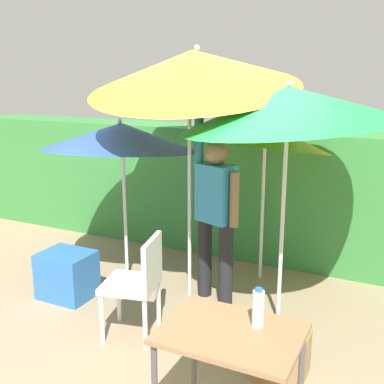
{
  "coord_description": "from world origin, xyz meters",
  "views": [
    {
      "loc": [
        1.91,
        -3.64,
        2.2
      ],
      "look_at": [
        0.0,
        0.3,
        1.1
      ],
      "focal_mm": 43.89,
      "sensor_mm": 36.0,
      "label": 1
    }
  ],
  "objects_px": {
    "cooler_box": "(67,275)",
    "person_vendor": "(216,210)",
    "umbrella_yellow": "(264,135)",
    "umbrella_navy": "(193,70)",
    "umbrella_orange": "(121,137)",
    "crate_cardboard": "(282,356)",
    "folding_table": "(231,346)",
    "chair_plastic": "(138,280)",
    "bottle_water": "(258,308)",
    "umbrella_rainbow": "(288,106)"
  },
  "relations": [
    {
      "from": "cooler_box",
      "to": "person_vendor",
      "type": "bearing_deg",
      "value": 23.61
    },
    {
      "from": "umbrella_yellow",
      "to": "umbrella_navy",
      "type": "relative_size",
      "value": 0.71
    },
    {
      "from": "cooler_box",
      "to": "umbrella_orange",
      "type": "bearing_deg",
      "value": 67.83
    },
    {
      "from": "umbrella_orange",
      "to": "cooler_box",
      "type": "height_order",
      "value": "umbrella_orange"
    },
    {
      "from": "crate_cardboard",
      "to": "folding_table",
      "type": "relative_size",
      "value": 0.45
    },
    {
      "from": "crate_cardboard",
      "to": "chair_plastic",
      "type": "bearing_deg",
      "value": 178.53
    },
    {
      "from": "crate_cardboard",
      "to": "bottle_water",
      "type": "bearing_deg",
      "value": -88.89
    },
    {
      "from": "chair_plastic",
      "to": "folding_table",
      "type": "distance_m",
      "value": 1.44
    },
    {
      "from": "bottle_water",
      "to": "chair_plastic",
      "type": "bearing_deg",
      "value": 150.68
    },
    {
      "from": "person_vendor",
      "to": "folding_table",
      "type": "bearing_deg",
      "value": -64.33
    },
    {
      "from": "umbrella_orange",
      "to": "umbrella_yellow",
      "type": "bearing_deg",
      "value": 25.56
    },
    {
      "from": "umbrella_navy",
      "to": "chair_plastic",
      "type": "distance_m",
      "value": 1.94
    },
    {
      "from": "cooler_box",
      "to": "bottle_water",
      "type": "xyz_separation_m",
      "value": [
        2.32,
        -1.02,
        0.65
      ]
    },
    {
      "from": "umbrella_navy",
      "to": "cooler_box",
      "type": "distance_m",
      "value": 2.38
    },
    {
      "from": "umbrella_orange",
      "to": "chair_plastic",
      "type": "relative_size",
      "value": 2.02
    },
    {
      "from": "umbrella_navy",
      "to": "chair_plastic",
      "type": "bearing_deg",
      "value": -96.26
    },
    {
      "from": "folding_table",
      "to": "bottle_water",
      "type": "relative_size",
      "value": 3.33
    },
    {
      "from": "umbrella_navy",
      "to": "folding_table",
      "type": "relative_size",
      "value": 3.3
    },
    {
      "from": "umbrella_yellow",
      "to": "folding_table",
      "type": "bearing_deg",
      "value": -76.18
    },
    {
      "from": "umbrella_navy",
      "to": "person_vendor",
      "type": "relative_size",
      "value": 1.4
    },
    {
      "from": "chair_plastic",
      "to": "folding_table",
      "type": "bearing_deg",
      "value": -35.77
    },
    {
      "from": "folding_table",
      "to": "umbrella_rainbow",
      "type": "bearing_deg",
      "value": 95.1
    },
    {
      "from": "umbrella_yellow",
      "to": "chair_plastic",
      "type": "xyz_separation_m",
      "value": [
        -0.56,
        -1.6,
        -1.08
      ]
    },
    {
      "from": "folding_table",
      "to": "crate_cardboard",
      "type": "bearing_deg",
      "value": 82.43
    },
    {
      "from": "crate_cardboard",
      "to": "bottle_water",
      "type": "relative_size",
      "value": 1.51
    },
    {
      "from": "cooler_box",
      "to": "bottle_water",
      "type": "bearing_deg",
      "value": -23.73
    },
    {
      "from": "umbrella_orange",
      "to": "umbrella_navy",
      "type": "distance_m",
      "value": 1.1
    },
    {
      "from": "crate_cardboard",
      "to": "bottle_water",
      "type": "distance_m",
      "value": 1.0
    },
    {
      "from": "umbrella_orange",
      "to": "bottle_water",
      "type": "bearing_deg",
      "value": -39.22
    },
    {
      "from": "chair_plastic",
      "to": "umbrella_yellow",
      "type": "bearing_deg",
      "value": 70.66
    },
    {
      "from": "person_vendor",
      "to": "umbrella_navy",
      "type": "bearing_deg",
      "value": -172.69
    },
    {
      "from": "umbrella_rainbow",
      "to": "crate_cardboard",
      "type": "distance_m",
      "value": 1.97
    },
    {
      "from": "umbrella_navy",
      "to": "umbrella_orange",
      "type": "bearing_deg",
      "value": 174.27
    },
    {
      "from": "umbrella_orange",
      "to": "person_vendor",
      "type": "xyz_separation_m",
      "value": [
        1.1,
        -0.06,
        -0.64
      ]
    },
    {
      "from": "cooler_box",
      "to": "chair_plastic",
      "type": "bearing_deg",
      "value": -16.16
    },
    {
      "from": "umbrella_yellow",
      "to": "crate_cardboard",
      "type": "relative_size",
      "value": 5.17
    },
    {
      "from": "cooler_box",
      "to": "crate_cardboard",
      "type": "bearing_deg",
      "value": -8.25
    },
    {
      "from": "bottle_water",
      "to": "umbrella_yellow",
      "type": "bearing_deg",
      "value": 107.23
    },
    {
      "from": "umbrella_orange",
      "to": "folding_table",
      "type": "bearing_deg",
      "value": -42.83
    },
    {
      "from": "umbrella_orange",
      "to": "umbrella_navy",
      "type": "xyz_separation_m",
      "value": [
        0.87,
        -0.09,
        0.67
      ]
    },
    {
      "from": "umbrella_navy",
      "to": "cooler_box",
      "type": "bearing_deg",
      "value": -153.46
    },
    {
      "from": "umbrella_navy",
      "to": "folding_table",
      "type": "distance_m",
      "value": 2.55
    },
    {
      "from": "umbrella_orange",
      "to": "umbrella_navy",
      "type": "height_order",
      "value": "umbrella_navy"
    },
    {
      "from": "folding_table",
      "to": "cooler_box",
      "type": "bearing_deg",
      "value": 152.69
    },
    {
      "from": "umbrella_navy",
      "to": "crate_cardboard",
      "type": "height_order",
      "value": "umbrella_navy"
    },
    {
      "from": "umbrella_navy",
      "to": "person_vendor",
      "type": "xyz_separation_m",
      "value": [
        0.23,
        0.03,
        -1.31
      ]
    },
    {
      "from": "umbrella_rainbow",
      "to": "umbrella_navy",
      "type": "bearing_deg",
      "value": 174.04
    },
    {
      "from": "crate_cardboard",
      "to": "folding_table",
      "type": "bearing_deg",
      "value": -97.57
    },
    {
      "from": "umbrella_yellow",
      "to": "umbrella_navy",
      "type": "distance_m",
      "value": 1.08
    },
    {
      "from": "umbrella_orange",
      "to": "umbrella_rainbow",
      "type": "bearing_deg",
      "value": -5.85
    }
  ]
}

